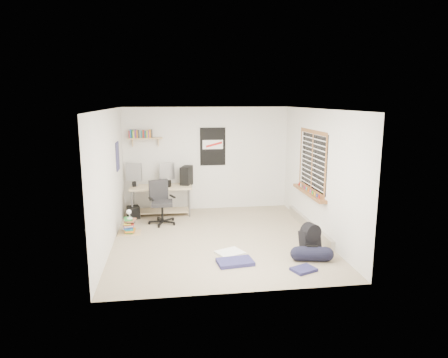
{
  "coord_description": "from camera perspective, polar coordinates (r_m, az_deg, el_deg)",
  "views": [
    {
      "loc": [
        -0.91,
        -7.37,
        2.68
      ],
      "look_at": [
        0.14,
        0.19,
        1.15
      ],
      "focal_mm": 32.0,
      "sensor_mm": 36.0,
      "label": 1
    }
  ],
  "objects": [
    {
      "name": "window",
      "position": [
        8.27,
        12.4,
        2.52
      ],
      "size": [
        0.1,
        1.5,
        1.26
      ],
      "primitive_type": "cube",
      "color": "brown",
      "rests_on": "right_wall"
    },
    {
      "name": "backpack",
      "position": [
        7.27,
        12.2,
        -8.86
      ],
      "size": [
        0.4,
        0.36,
        0.45
      ],
      "primitive_type": "cube",
      "rotation": [
        0.0,
        0.0,
        0.31
      ],
      "color": "black",
      "rests_on": "floor"
    },
    {
      "name": "monitor_right",
      "position": [
        9.52,
        -8.14,
        0.14
      ],
      "size": [
        0.38,
        0.23,
        0.41
      ],
      "primitive_type": "cube",
      "rotation": [
        0.0,
        0.0,
        0.39
      ],
      "color": "#9E9EA3",
      "rests_on": "desk"
    },
    {
      "name": "back_wall",
      "position": [
        9.77,
        -2.5,
        2.9
      ],
      "size": [
        4.0,
        0.01,
        2.5
      ],
      "primitive_type": "cube",
      "color": "silver",
      "rests_on": "ground"
    },
    {
      "name": "desk_lamp",
      "position": [
        8.29,
        -13.34,
        -5.1
      ],
      "size": [
        0.16,
        0.21,
        0.19
      ],
      "primitive_type": "cube",
      "rotation": [
        0.0,
        0.0,
        -0.31
      ],
      "color": "white",
      "rests_on": "book_stack"
    },
    {
      "name": "jeans_a",
      "position": [
        6.75,
        1.61,
        -11.77
      ],
      "size": [
        0.63,
        0.44,
        0.06
      ],
      "primitive_type": "cube",
      "rotation": [
        0.0,
        0.0,
        0.12
      ],
      "color": "navy",
      "rests_on": "floor"
    },
    {
      "name": "tshirt",
      "position": [
        7.15,
        0.85,
        -10.49
      ],
      "size": [
        0.56,
        0.52,
        0.04
      ],
      "primitive_type": "cube",
      "rotation": [
        0.0,
        0.0,
        0.42
      ],
      "color": "silver",
      "rests_on": "floor"
    },
    {
      "name": "baseboard_heater",
      "position": [
        8.58,
        12.05,
        -6.49
      ],
      "size": [
        0.08,
        2.5,
        0.18
      ],
      "primitive_type": "cube",
      "color": "#B7B2A8",
      "rests_on": "floor"
    },
    {
      "name": "keyboard",
      "position": [
        9.32,
        -9.09,
        -1.35
      ],
      "size": [
        0.38,
        0.15,
        0.02
      ],
      "primitive_type": "cube",
      "rotation": [
        0.0,
        0.0,
        -0.05
      ],
      "color": "black",
      "rests_on": "desk"
    },
    {
      "name": "speaker_left",
      "position": [
        9.47,
        -12.71,
        -0.84
      ],
      "size": [
        0.1,
        0.1,
        0.16
      ],
      "primitive_type": "cube",
      "rotation": [
        0.0,
        0.0,
        0.28
      ],
      "color": "black",
      "rests_on": "desk"
    },
    {
      "name": "floor",
      "position": [
        7.89,
        -0.85,
        -8.55
      ],
      "size": [
        4.0,
        4.5,
        0.01
      ],
      "primitive_type": "cube",
      "color": "gray",
      "rests_on": "ground"
    },
    {
      "name": "ceiling",
      "position": [
        7.42,
        -0.9,
        9.98
      ],
      "size": [
        4.0,
        4.5,
        0.01
      ],
      "primitive_type": "cube",
      "color": "white",
      "rests_on": "ground"
    },
    {
      "name": "jeans_b",
      "position": [
        6.62,
        11.31,
        -12.55
      ],
      "size": [
        0.44,
        0.39,
        0.05
      ],
      "primitive_type": "cube",
      "rotation": [
        0.0,
        0.0,
        0.39
      ],
      "color": "#22214C",
      "rests_on": "floor"
    },
    {
      "name": "office_chair",
      "position": [
        8.78,
        -8.84,
        -3.24
      ],
      "size": [
        0.8,
        0.8,
        0.95
      ],
      "primitive_type": "cube",
      "rotation": [
        0.0,
        0.0,
        0.36
      ],
      "color": "black",
      "rests_on": "floor"
    },
    {
      "name": "monitor_left",
      "position": [
        9.52,
        -12.71,
        0.03
      ],
      "size": [
        0.39,
        0.24,
        0.42
      ],
      "primitive_type": "cube",
      "rotation": [
        0.0,
        0.0,
        -0.39
      ],
      "color": "#B9B9BF",
      "rests_on": "desk"
    },
    {
      "name": "left_wall",
      "position": [
        7.58,
        -16.08,
        0.02
      ],
      "size": [
        0.01,
        4.5,
        2.5
      ],
      "primitive_type": "cube",
      "color": "silver",
      "rests_on": "ground"
    },
    {
      "name": "desk",
      "position": [
        9.48,
        -8.96,
        -2.94
      ],
      "size": [
        1.45,
        0.7,
        0.65
      ],
      "primitive_type": "cube",
      "rotation": [
        0.0,
        0.0,
        0.06
      ],
      "color": "tan",
      "rests_on": "floor"
    },
    {
      "name": "speaker_right",
      "position": [
        9.32,
        -7.94,
        -0.77
      ],
      "size": [
        0.12,
        0.12,
        0.19
      ],
      "primitive_type": "cube",
      "rotation": [
        0.0,
        0.0,
        -0.35
      ],
      "color": "black",
      "rests_on": "desk"
    },
    {
      "name": "wall_shelf",
      "position": [
        9.56,
        -11.18,
        5.72
      ],
      "size": [
        0.8,
        0.22,
        0.24
      ],
      "primitive_type": "cube",
      "color": "tan",
      "rests_on": "back_wall"
    },
    {
      "name": "subwoofer",
      "position": [
        9.38,
        -12.8,
        -4.67
      ],
      "size": [
        0.31,
        0.31,
        0.28
      ],
      "primitive_type": "cube",
      "rotation": [
        0.0,
        0.0,
        0.27
      ],
      "color": "black",
      "rests_on": "floor"
    },
    {
      "name": "duffel_bag",
      "position": [
        6.98,
        12.45,
        -10.29
      ],
      "size": [
        0.29,
        0.29,
        0.49
      ],
      "primitive_type": "cylinder",
      "rotation": [
        0.0,
        0.0,
        -0.19
      ],
      "color": "black",
      "rests_on": "floor"
    },
    {
      "name": "book_stack",
      "position": [
        8.37,
        -13.4,
        -6.57
      ],
      "size": [
        0.53,
        0.48,
        0.3
      ],
      "primitive_type": "cube",
      "rotation": [
        0.0,
        0.0,
        0.3
      ],
      "color": "brown",
      "rests_on": "floor"
    },
    {
      "name": "poster_left_wall",
      "position": [
        8.71,
        -14.96,
        3.17
      ],
      "size": [
        0.02,
        0.42,
        0.6
      ],
      "primitive_type": "cube",
      "color": "navy",
      "rests_on": "left_wall"
    },
    {
      "name": "right_wall",
      "position": [
        8.05,
        13.44,
        0.79
      ],
      "size": [
        0.01,
        4.5,
        2.5
      ],
      "primitive_type": "cube",
      "color": "silver",
      "rests_on": "ground"
    },
    {
      "name": "pc_tower",
      "position": [
        9.55,
        -5.38,
        0.42
      ],
      "size": [
        0.34,
        0.49,
        0.47
      ],
      "primitive_type": "cube",
      "rotation": [
        0.0,
        0.0,
        -0.31
      ],
      "color": "black",
      "rests_on": "desk"
    },
    {
      "name": "poster_back_wall",
      "position": [
        9.72,
        -1.62,
        4.65
      ],
      "size": [
        0.62,
        0.03,
        0.92
      ],
      "primitive_type": "cube",
      "color": "black",
      "rests_on": "back_wall"
    }
  ]
}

